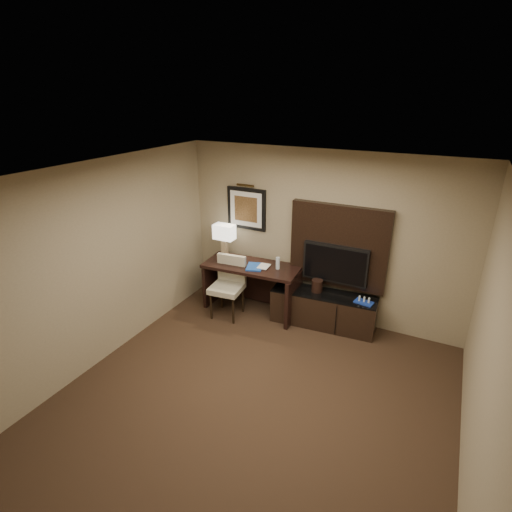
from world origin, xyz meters
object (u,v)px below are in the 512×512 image
Objects in this scene: desk at (252,288)px; desk_chair at (227,288)px; table_lamp at (225,241)px; water_bottle at (278,263)px; desk_phone at (237,260)px; ice_bucket at (317,286)px; tv at (335,264)px; minibar_tray at (364,300)px; credenza at (323,309)px.

desk_chair is (-0.28, -0.34, 0.09)m from desk.
table_lamp is 1.03m from water_bottle.
table_lamp is (-0.57, 0.11, 0.70)m from desk.
ice_bucket is at bearing -1.16° from desk_phone.
table_lamp reaches higher than water_bottle.
tv reaches higher than minibar_tray.
desk is 7.28× the size of desk_phone.
desk_chair is at bearing -151.61° from water_bottle.
credenza is (1.22, 0.09, -0.14)m from desk.
desk reaches higher than minibar_tray.
water_bottle is at bearing 22.80° from desk_chair.
desk_chair is 1.82× the size of table_lamp.
minibar_tray is (2.11, 0.41, 0.09)m from desk_chair.
desk_chair is 0.92m from water_bottle.
desk is 8.09× the size of ice_bucket.
desk_chair is (-1.50, -0.43, 0.23)m from credenza.
desk is at bearing 44.45° from desk_chair.
desk_phone is (-1.55, -0.29, -0.13)m from tv.
credenza is 1.58× the size of desk_chair.
desk is 0.68m from water_bottle.
desk is 7.90× the size of water_bottle.
table_lamp reaches higher than desk_phone.
table_lamp is at bearing 164.91° from desk.
desk_chair is 5.17× the size of water_bottle.
table_lamp is 2.46m from minibar_tray.
water_bottle is at bearing -3.50° from table_lamp.
water_bottle reaches higher than desk_chair.
minibar_tray is at bearing -1.63° from desk.
desk_chair is 2.16m from minibar_tray.
tv is 5.18× the size of ice_bucket.
table_lamp reaches higher than ice_bucket.
minibar_tray is (2.40, -0.04, -0.51)m from table_lamp.
credenza is 8.39× the size of ice_bucket.
table_lamp is at bearing 179.08° from minibar_tray.
water_bottle reaches higher than desk_phone.
ice_bucket is (1.33, 0.16, -0.24)m from desk_phone.
desk is 1.53× the size of desk_chair.
table_lamp is at bearing -179.93° from ice_bucket.
table_lamp is (-0.29, 0.45, 0.61)m from desk_chair.
desk is at bearing 2.54° from desk_phone.
desk_chair is 1.45m from ice_bucket.
table_lamp reaches higher than tv.
credenza is 1.58m from desk_chair.
desk_chair reaches higher than desk_phone.
desk is 1.84m from minibar_tray.
desk_chair is at bearing -57.33° from table_lamp.
minibar_tray is at bearing 5.49° from desk_chair.
desk_chair is 5.30× the size of ice_bucket.
desk is 0.96× the size of credenza.
water_bottle is (-0.87, -0.19, -0.08)m from tv.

